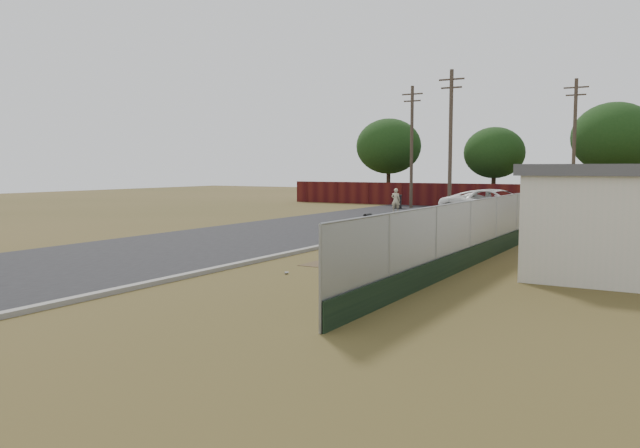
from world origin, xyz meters
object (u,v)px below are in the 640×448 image
Objects in this scene: pedestrian at (396,200)px; fire_hydrant at (369,277)px; mailbox at (368,219)px; trash_bin at (397,202)px; pickup_truck at (498,205)px.

fire_hydrant is at bearing 93.99° from pedestrian.
mailbox reaches higher than fire_hydrant.
fire_hydrant is 31.57m from trash_bin.
fire_hydrant is 0.14× the size of pickup_truck.
pedestrian is 3.89m from trash_bin.
trash_bin is (-11.92, 29.23, 0.08)m from fire_hydrant.
pickup_truck is 11.47m from trash_bin.
pedestrian is at bearing -68.20° from trash_bin.
mailbox reaches higher than trash_bin.
mailbox is 0.71× the size of pedestrian.
pickup_truck is 6.36× the size of trash_bin.
pedestrian is (-7.68, 3.34, -0.08)m from pickup_truck.
pickup_truck reaches higher than mailbox.
mailbox is at bearing -69.88° from trash_bin.
pickup_truck reaches higher than trash_bin.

